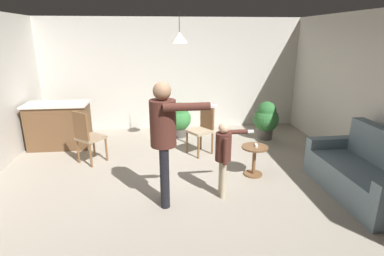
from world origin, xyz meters
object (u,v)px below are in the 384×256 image
object	(u,v)px
kitchen_counter	(59,125)
dining_chair_by_counter	(87,135)
spare_remote_on_table	(256,145)
couch_floral	(365,174)
potted_plant_corner	(180,118)
dining_chair_near_wall	(203,127)
person_child	(224,151)
side_table_by_couch	(254,157)
person_adult	(164,131)
potted_plant_by_wall	(266,118)

from	to	relation	value
kitchen_counter	dining_chair_by_counter	world-z (taller)	dining_chair_by_counter
dining_chair_by_counter	spare_remote_on_table	distance (m)	3.02
dining_chair_by_counter	kitchen_counter	bearing A→B (deg)	169.48
couch_floral	potted_plant_corner	xyz separation A→B (m)	(-2.54, 2.99, 0.12)
dining_chair_near_wall	person_child	bearing A→B (deg)	149.99
side_table_by_couch	kitchen_counter	bearing A→B (deg)	154.42
side_table_by_couch	dining_chair_near_wall	distance (m)	1.34
side_table_by_couch	person_child	distance (m)	0.99
kitchen_counter	person_adult	size ratio (longest dim) A/B	0.72
kitchen_counter	potted_plant_by_wall	world-z (taller)	kitchen_counter
potted_plant_corner	kitchen_counter	bearing A→B (deg)	-170.91
person_child	person_adult	bearing A→B (deg)	-83.28
kitchen_counter	dining_chair_by_counter	size ratio (longest dim) A/B	1.26
side_table_by_couch	person_child	size ratio (longest dim) A/B	0.46
couch_floral	spare_remote_on_table	world-z (taller)	couch_floral
person_child	potted_plant_by_wall	bearing A→B (deg)	146.96
spare_remote_on_table	potted_plant_corner	bearing A→B (deg)	117.62
dining_chair_by_counter	spare_remote_on_table	world-z (taller)	dining_chair_by_counter
person_child	potted_plant_corner	xyz separation A→B (m)	(-0.45, 2.80, -0.26)
kitchen_counter	dining_chair_near_wall	size ratio (longest dim) A/B	1.26
person_adult	spare_remote_on_table	distance (m)	1.79
dining_chair_near_wall	potted_plant_corner	xyz separation A→B (m)	(-0.39, 1.06, -0.10)
couch_floral	dining_chair_near_wall	size ratio (longest dim) A/B	1.81
person_child	spare_remote_on_table	xyz separation A→B (m)	(0.69, 0.63, -0.17)
potted_plant_corner	spare_remote_on_table	size ratio (longest dim) A/B	6.28
kitchen_counter	potted_plant_by_wall	xyz separation A→B (m)	(4.51, 0.06, 0.00)
potted_plant_by_wall	person_child	bearing A→B (deg)	-121.46
side_table_by_couch	spare_remote_on_table	xyz separation A→B (m)	(0.02, -0.00, 0.21)
side_table_by_couch	potted_plant_by_wall	world-z (taller)	potted_plant_by_wall
kitchen_counter	person_child	bearing A→B (deg)	-38.45
side_table_by_couch	dining_chair_near_wall	xyz separation A→B (m)	(-0.73, 1.10, 0.22)
kitchen_counter	dining_chair_by_counter	bearing A→B (deg)	-50.24
dining_chair_by_counter	couch_floral	bearing A→B (deg)	18.98
side_table_by_couch	dining_chair_near_wall	world-z (taller)	dining_chair_near_wall
couch_floral	potted_plant_corner	bearing A→B (deg)	39.51
spare_remote_on_table	kitchen_counter	bearing A→B (deg)	154.53
dining_chair_by_counter	potted_plant_by_wall	world-z (taller)	dining_chair_by_counter
person_child	dining_chair_near_wall	world-z (taller)	person_child
side_table_by_couch	person_adult	bearing A→B (deg)	-153.40
person_child	dining_chair_near_wall	distance (m)	1.74
side_table_by_couch	spare_remote_on_table	size ratio (longest dim) A/B	4.00
dining_chair_by_counter	spare_remote_on_table	size ratio (longest dim) A/B	7.69
couch_floral	side_table_by_couch	bearing A→B (deg)	59.28
couch_floral	side_table_by_couch	xyz separation A→B (m)	(-1.42, 0.82, -0.00)
potted_plant_by_wall	side_table_by_couch	bearing A→B (deg)	-114.65
couch_floral	dining_chair_near_wall	bearing A→B (deg)	47.35
couch_floral	kitchen_counter	world-z (taller)	couch_floral
kitchen_counter	person_child	distance (m)	3.85
dining_chair_by_counter	dining_chair_near_wall	world-z (taller)	same
dining_chair_near_wall	kitchen_counter	bearing A→B (deg)	45.46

